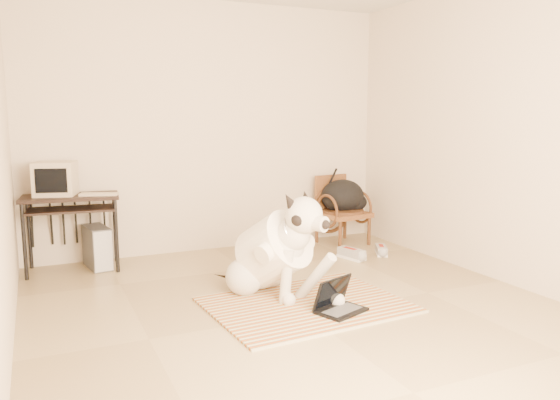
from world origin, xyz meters
TOP-DOWN VIEW (x-y plane):
  - floor at (0.00, 0.00)m, footprint 4.50×4.50m
  - wall_back at (0.00, 2.25)m, footprint 4.50×0.00m
  - wall_right at (2.00, 0.00)m, footprint 0.00×4.50m
  - rug at (0.09, 0.14)m, footprint 1.57×1.25m
  - dog at (-0.04, 0.48)m, footprint 0.78×1.13m
  - laptop at (0.24, -0.10)m, footprint 0.43×0.37m
  - computer_desk at (-1.51, 1.96)m, footprint 0.93×0.58m
  - crt_monitor at (-1.63, 2.04)m, footprint 0.43×0.42m
  - desk_keyboard at (-1.26, 1.86)m, footprint 0.37×0.23m
  - pc_tower at (-1.29, 1.97)m, footprint 0.25×0.46m
  - rattan_chair at (1.43, 1.89)m, footprint 0.59×0.58m
  - backpack at (1.49, 1.91)m, footprint 0.57×0.43m
  - sneaker_left at (1.17, 1.22)m, footprint 0.20×0.34m
  - sneaker_right at (1.57, 1.25)m, footprint 0.22×0.29m

SIDE VIEW (x-z plane):
  - floor at x=0.00m, z-range 0.00..0.00m
  - rug at x=0.09m, z-range 0.00..0.02m
  - sneaker_right at x=1.57m, z-range -0.01..0.09m
  - sneaker_left at x=1.17m, z-range -0.01..0.10m
  - laptop at x=0.24m, z-range -0.05..0.21m
  - pc_tower at x=-1.29m, z-range 0.00..0.41m
  - dog at x=-0.04m, z-range -0.10..0.84m
  - rattan_chair at x=1.43m, z-range 0.00..0.79m
  - backpack at x=1.49m, z-range 0.35..0.73m
  - computer_desk at x=-1.51m, z-range 0.26..1.00m
  - desk_keyboard at x=-1.26m, z-range 0.73..0.76m
  - crt_monitor at x=-1.63m, z-range 0.73..1.05m
  - wall_back at x=0.00m, z-range -0.90..3.60m
  - wall_right at x=2.00m, z-range -0.90..3.60m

